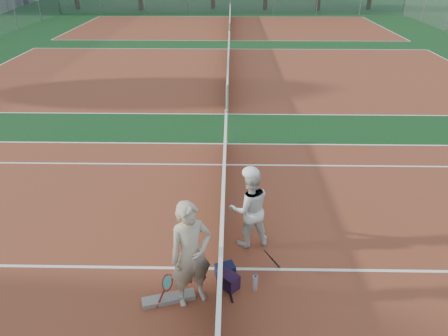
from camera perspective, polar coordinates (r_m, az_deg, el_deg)
The scene contains 16 objects.
ground at distance 7.68m, azimuth -0.28°, elevation -14.21°, with size 130.00×130.00×0.00m, color #0E3415.
court_main at distance 7.67m, azimuth -0.28°, elevation -14.19°, with size 23.77×10.97×0.01m, color brown.
court_far_a at distance 19.83m, azimuth 0.63°, elevation 13.36°, with size 23.77×10.97×0.01m, color brown.
court_far_b at distance 33.04m, azimuth 0.84°, elevation 19.52°, with size 23.77×10.97×0.01m, color brown.
net_main at distance 7.34m, azimuth -0.29°, elevation -11.28°, with size 0.10×10.98×1.02m, color black, non-canonical shape.
net_far_a at distance 19.70m, azimuth 0.63°, elevation 14.78°, with size 0.10×10.98×1.02m, color black, non-canonical shape.
net_far_b at distance 32.97m, azimuth 0.85°, elevation 20.39°, with size 0.10×10.98×1.02m, color black, non-canonical shape.
player_a at distance 6.51m, azimuth -4.76°, elevation -12.25°, with size 0.70×0.46×1.93m, color #B6A38D.
player_b at distance 7.77m, azimuth 3.64°, elevation -5.78°, with size 0.81×0.63×1.67m, color silver.
racket_red at distance 7.00m, azimuth -8.02°, elevation -16.73°, with size 0.33×0.27×0.53m, color maroon, non-canonical shape.
racket_black_held at distance 7.48m, azimuth 6.36°, elevation -13.13°, with size 0.36×0.27×0.52m, color black, non-canonical shape.
racket_spare at distance 7.40m, azimuth 0.55°, elevation -16.03°, with size 0.60×0.27×0.03m, color black, non-canonical shape.
sports_bag_navy at distance 7.43m, azimuth 0.16°, elevation -14.53°, with size 0.34×0.23×0.27m, color black.
sports_bag_purple at distance 7.25m, azimuth 0.63°, elevation -15.77°, with size 0.35×0.24×0.29m, color black.
net_cover_canvas at distance 7.16m, azimuth -7.91°, elevation -18.01°, with size 0.89×0.21×0.09m, color slate.
water_bottle at distance 7.22m, azimuth 4.47°, elevation -16.08°, with size 0.09×0.09×0.30m, color #C9E0FE.
Camera 1 is at (0.14, -5.63, 5.22)m, focal length 32.00 mm.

